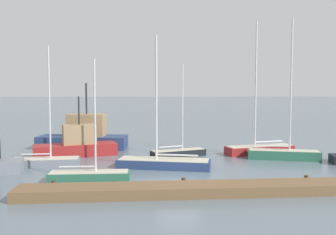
{
  "coord_description": "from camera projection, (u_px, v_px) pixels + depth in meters",
  "views": [
    {
      "loc": [
        -2.59,
        -22.8,
        5.67
      ],
      "look_at": [
        0.0,
        8.58,
        3.33
      ],
      "focal_mm": 39.47,
      "sensor_mm": 36.0,
      "label": 1
    }
  ],
  "objects": [
    {
      "name": "ground_plane",
      "position": [
        179.0,
        180.0,
        23.3
      ],
      "size": [
        600.0,
        600.0,
        0.0
      ],
      "primitive_type": "plane",
      "color": "slate"
    },
    {
      "name": "dock_pier",
      "position": [
        186.0,
        190.0,
        20.02
      ],
      "size": [
        18.15,
        2.15,
        0.68
      ],
      "color": "brown",
      "rests_on": "ground_plane"
    },
    {
      "name": "sailboat_0",
      "position": [
        284.0,
        152.0,
        30.21
      ],
      "size": [
        5.86,
        2.84,
        11.43
      ],
      "rotation": [
        0.0,
        0.0,
        -0.28
      ],
      "color": "#2D6B51",
      "rests_on": "ground_plane"
    },
    {
      "name": "sailboat_1",
      "position": [
        164.0,
        162.0,
        26.94
      ],
      "size": [
        7.04,
        3.54,
        9.6
      ],
      "rotation": [
        0.0,
        0.0,
        2.89
      ],
      "color": "navy",
      "rests_on": "ground_plane"
    },
    {
      "name": "sailboat_2",
      "position": [
        45.0,
        160.0,
        27.67
      ],
      "size": [
        5.06,
        1.73,
        8.93
      ],
      "rotation": [
        0.0,
        0.0,
        0.05
      ],
      "color": "gray",
      "rests_on": "ground_plane"
    },
    {
      "name": "sailboat_3",
      "position": [
        178.0,
        152.0,
        31.64
      ],
      "size": [
        4.93,
        2.66,
        7.86
      ],
      "rotation": [
        0.0,
        0.0,
        0.33
      ],
      "color": "black",
      "rests_on": "ground_plane"
    },
    {
      "name": "sailboat_4",
      "position": [
        260.0,
        148.0,
        32.82
      ],
      "size": [
        6.46,
        2.91,
        11.59
      ],
      "rotation": [
        0.0,
        0.0,
        3.37
      ],
      "color": "maroon",
      "rests_on": "ground_plane"
    },
    {
      "name": "sailboat_5",
      "position": [
        89.0,
        175.0,
        23.02
      ],
      "size": [
        5.01,
        1.34,
        7.58
      ],
      "rotation": [
        0.0,
        0.0,
        -0.01
      ],
      "color": "#2D6B51",
      "rests_on": "ground_plane"
    },
    {
      "name": "fishing_boat_1",
      "position": [
        77.0,
        145.0,
        31.95
      ],
      "size": [
        7.3,
        4.07,
        5.13
      ],
      "rotation": [
        0.0,
        0.0,
        0.28
      ],
      "color": "maroon",
      "rests_on": "ground_plane"
    },
    {
      "name": "fishing_boat_3",
      "position": [
        84.0,
        136.0,
        35.86
      ],
      "size": [
        8.78,
        3.79,
        6.34
      ],
      "rotation": [
        0.0,
        0.0,
        -0.12
      ],
      "color": "navy",
      "rests_on": "ground_plane"
    }
  ]
}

